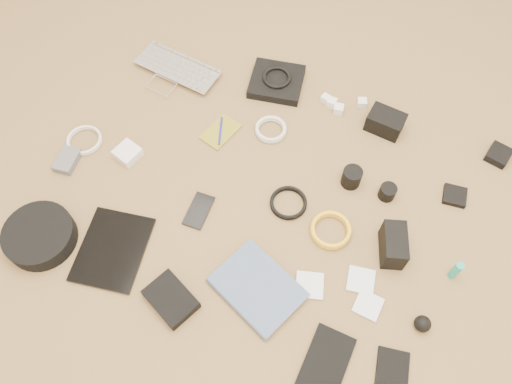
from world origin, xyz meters
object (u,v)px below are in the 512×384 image
at_px(dslr_camera, 385,122).
at_px(paperback, 235,310).
at_px(laptop, 171,77).
at_px(phone, 199,211).
at_px(headphone_case, 40,236).
at_px(tablet, 113,249).

xyz_separation_m(dslr_camera, paperback, (-0.23, -0.81, -0.02)).
bearing_deg(laptop, phone, -46.27).
bearing_deg(paperback, headphone_case, 114.74).
bearing_deg(laptop, paperback, -43.65).
xyz_separation_m(phone, headphone_case, (-0.41, -0.28, 0.03)).
bearing_deg(phone, headphone_case, -148.18).
relative_size(dslr_camera, paperback, 0.49).
height_order(dslr_camera, tablet, dslr_camera).
height_order(laptop, dslr_camera, dslr_camera).
distance_m(phone, headphone_case, 0.50).
xyz_separation_m(laptop, dslr_camera, (0.81, 0.08, 0.02)).
bearing_deg(phone, paperback, -49.23).
relative_size(tablet, phone, 2.05).
xyz_separation_m(headphone_case, paperback, (0.65, 0.02, -0.02)).
height_order(headphone_case, paperback, headphone_case).
xyz_separation_m(tablet, headphone_case, (-0.22, -0.05, 0.02)).
xyz_separation_m(dslr_camera, phone, (-0.47, -0.56, -0.03)).
height_order(dslr_camera, phone, dslr_camera).
xyz_separation_m(dslr_camera, headphone_case, (-0.88, -0.83, -0.01)).
bearing_deg(dslr_camera, tablet, -123.45).
bearing_deg(tablet, paperback, -14.02).
xyz_separation_m(phone, paperback, (0.24, -0.26, 0.01)).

